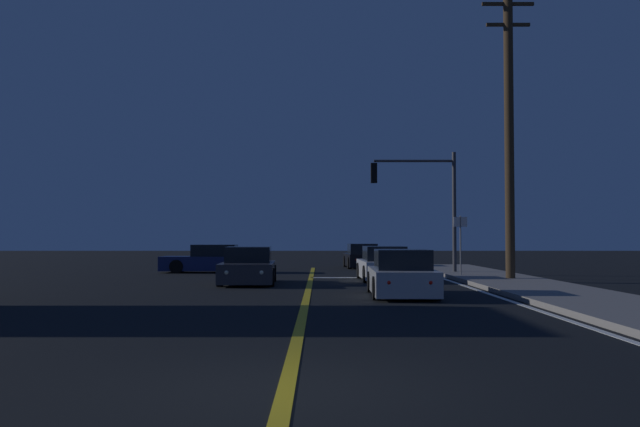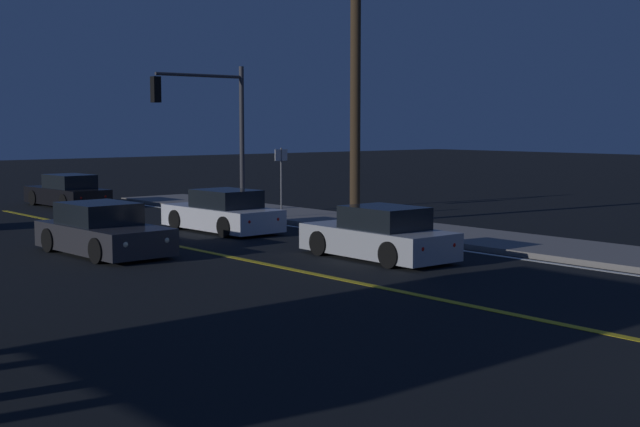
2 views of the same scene
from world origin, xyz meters
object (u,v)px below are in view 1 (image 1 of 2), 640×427
Objects in this scene: utility_pole_right at (511,130)px; street_sign_corner at (462,236)px; car_side_waiting_black at (363,257)px; car_lead_oncoming_silver at (403,276)px; traffic_signal_near_right at (425,193)px; car_distant_tail_navy at (212,260)px; car_parked_curb_white at (385,266)px; car_following_oncoming_charcoal at (250,268)px.

street_sign_corner is (-1.40, 2.30, -4.04)m from utility_pole_right.
street_sign_corner is at bearing -73.69° from car_side_waiting_black.
car_side_waiting_black is at bearing 91.06° from car_lead_oncoming_silver.
car_distant_tail_navy is at bearing -11.67° from traffic_signal_near_right.
traffic_signal_near_right is (2.18, 3.99, 3.12)m from car_parked_curb_white.
car_lead_oncoming_silver is (7.62, -13.32, -0.00)m from car_distant_tail_navy.
car_lead_oncoming_silver is 7.28m from car_parked_curb_white.
street_sign_corner is at bearing 18.22° from car_parked_curb_white.
car_following_oncoming_charcoal is 1.68× the size of street_sign_corner.
car_side_waiting_black is 10.68m from street_sign_corner.
car_parked_curb_white is at bearing -128.47° from car_distant_tail_navy.
utility_pole_right is at bearing -15.18° from car_parked_curb_white.
car_parked_curb_white is (0.15, 7.28, 0.00)m from car_lead_oncoming_silver.
utility_pole_right is (9.78, 0.89, 5.18)m from car_following_oncoming_charcoal.
car_parked_curb_white is 5.51m from traffic_signal_near_right.
utility_pole_right reaches higher than car_lead_oncoming_silver.
car_parked_curb_white is at bearing -160.79° from car_following_oncoming_charcoal.
car_following_oncoming_charcoal is (-4.94, -13.24, 0.00)m from car_side_waiting_black.
traffic_signal_near_right is 0.50× the size of utility_pole_right.
car_following_oncoming_charcoal is at bearing -160.21° from car_parked_curb_white.
traffic_signal_near_right is 2.16× the size of street_sign_corner.
car_lead_oncoming_silver is at bearing -92.92° from car_parked_curb_white.
street_sign_corner is at bearing 68.97° from car_lead_oncoming_silver.
car_parked_curb_white is (7.77, -6.04, -0.00)m from car_distant_tail_navy.
traffic_signal_near_right reaches higher than car_following_oncoming_charcoal.
car_lead_oncoming_silver is at bearing -112.03° from street_sign_corner.
utility_pole_right is at bearing 116.05° from traffic_signal_near_right.
traffic_signal_near_right is at bearing 59.67° from car_parked_curb_white.
car_lead_oncoming_silver is 7.23m from car_following_oncoming_charcoal.
car_parked_curb_white is at bearing 89.79° from car_lead_oncoming_silver.
street_sign_corner reaches higher than car_side_waiting_black.
car_lead_oncoming_silver and car_following_oncoming_charcoal have the same top height.
car_side_waiting_black is (-0.02, 18.51, 0.00)m from car_lead_oncoming_silver.
car_distant_tail_navy is 9.85m from car_parked_curb_white.
car_lead_oncoming_silver and car_side_waiting_black have the same top height.
car_side_waiting_black is 0.83× the size of traffic_signal_near_right.
traffic_signal_near_right reaches higher than car_parked_curb_white.
traffic_signal_near_right is 3.60m from street_sign_corner.
car_distant_tail_navy is at bearing 120.78° from car_lead_oncoming_silver.
car_following_oncoming_charcoal is at bearing -159.11° from street_sign_corner.
traffic_signal_near_right is at bearing 111.36° from street_sign_corner.
car_following_oncoming_charcoal is at bearing 134.26° from car_lead_oncoming_silver.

